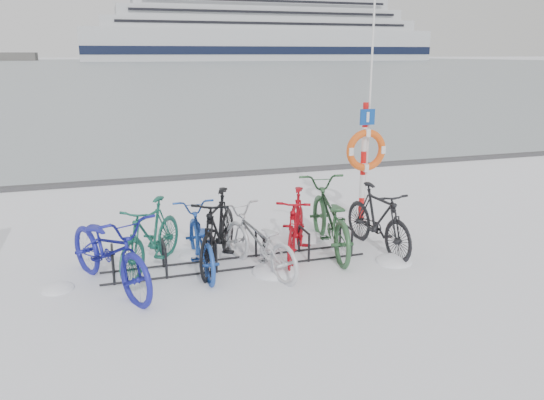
{
  "coord_description": "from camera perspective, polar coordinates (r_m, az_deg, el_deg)",
  "views": [
    {
      "loc": [
        -1.71,
        -7.33,
        3.1
      ],
      "look_at": [
        0.74,
        0.6,
        0.8
      ],
      "focal_mm": 35.0,
      "sensor_mm": 36.0,
      "label": 1
    }
  ],
  "objects": [
    {
      "name": "bike_2",
      "position": [
        7.9,
        -7.75,
        -4.01
      ],
      "size": [
        0.66,
        1.83,
        0.95
      ],
      "primitive_type": "imported",
      "rotation": [
        0.0,
        0.0,
        3.16
      ],
      "color": "#1E47A7",
      "rests_on": "ground"
    },
    {
      "name": "ice_sheet",
      "position": [
        162.36,
        -17.1,
        13.75
      ],
      "size": [
        400.0,
        298.0,
        0.02
      ],
      "primitive_type": "cube",
      "color": "#93A0A6",
      "rests_on": "ground"
    },
    {
      "name": "ground",
      "position": [
        8.13,
        -3.77,
        -6.9
      ],
      "size": [
        900.0,
        900.0,
        0.0
      ],
      "primitive_type": "plane",
      "color": "white",
      "rests_on": "ground"
    },
    {
      "name": "snow_drifts",
      "position": [
        8.25,
        0.57,
        -6.55
      ],
      "size": [
        5.37,
        1.93,
        0.23
      ],
      "color": "white",
      "rests_on": "ground"
    },
    {
      "name": "bike_0",
      "position": [
        7.49,
        -17.09,
        -4.91
      ],
      "size": [
        1.64,
        2.3,
        1.15
      ],
      "primitive_type": "imported",
      "rotation": [
        0.0,
        0.0,
        0.45
      ],
      "color": "navy",
      "rests_on": "ground"
    },
    {
      "name": "bike_7",
      "position": [
        8.72,
        11.33,
        -1.8
      ],
      "size": [
        0.69,
        1.86,
        1.09
      ],
      "primitive_type": "imported",
      "rotation": [
        0.0,
        0.0,
        0.1
      ],
      "color": "black",
      "rests_on": "ground"
    },
    {
      "name": "bike_3",
      "position": [
        7.99,
        -5.85,
        -2.99
      ],
      "size": [
        1.33,
        1.95,
        1.15
      ],
      "primitive_type": "imported",
      "rotation": [
        0.0,
        0.0,
        -0.46
      ],
      "color": "black",
      "rests_on": "ground"
    },
    {
      "name": "bike_5",
      "position": [
        8.27,
        2.59,
        -2.52
      ],
      "size": [
        1.26,
        1.83,
        1.08
      ],
      "primitive_type": "imported",
      "rotation": [
        0.0,
        0.0,
        -0.46
      ],
      "color": "#A00913",
      "rests_on": "ground"
    },
    {
      "name": "bike_4",
      "position": [
        7.76,
        -1.44,
        -4.18
      ],
      "size": [
        1.19,
        1.95,
        0.96
      ],
      "primitive_type": "imported",
      "rotation": [
        0.0,
        0.0,
        3.47
      ],
      "color": "silver",
      "rests_on": "ground"
    },
    {
      "name": "bike_6",
      "position": [
        8.6,
        6.19,
        -1.62
      ],
      "size": [
        1.07,
        2.29,
        1.15
      ],
      "primitive_type": "imported",
      "rotation": [
        0.0,
        0.0,
        3.0
      ],
      "color": "#2C5633",
      "rests_on": "ground"
    },
    {
      "name": "bike_1",
      "position": [
        8.02,
        -12.93,
        -3.56
      ],
      "size": [
        1.39,
        1.75,
        1.06
      ],
      "primitive_type": "imported",
      "rotation": [
        0.0,
        0.0,
        -0.58
      ],
      "color": "#185847",
      "rests_on": "ground"
    },
    {
      "name": "quay_edge",
      "position": [
        13.68,
        -9.59,
        2.41
      ],
      "size": [
        400.0,
        0.25,
        0.1
      ],
      "primitive_type": "cube",
      "color": "#3F3F42",
      "rests_on": "ground"
    },
    {
      "name": "lifebuoy_station",
      "position": [
        9.98,
        10.04,
        5.27
      ],
      "size": [
        0.78,
        0.22,
        4.07
      ],
      "color": "red",
      "rests_on": "ground"
    },
    {
      "name": "bike_rack",
      "position": [
        8.07,
        -3.79,
        -5.72
      ],
      "size": [
        4.0,
        0.48,
        0.46
      ],
      "color": "black",
      "rests_on": "ground"
    },
    {
      "name": "cruise_ferry",
      "position": [
        239.36,
        -1.32,
        17.95
      ],
      "size": [
        149.48,
        28.17,
        49.11
      ],
      "color": "silver",
      "rests_on": "ground"
    }
  ]
}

